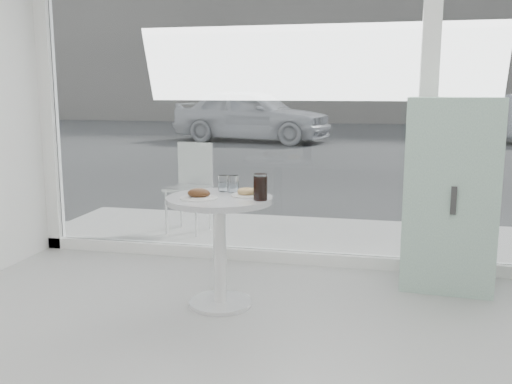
% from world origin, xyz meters
% --- Properties ---
extents(storefront, '(5.00, 0.14, 3.00)m').
position_xyz_m(storefront, '(0.07, 3.00, 1.71)').
color(storefront, white).
rests_on(storefront, ground).
extents(main_table, '(0.72, 0.72, 0.77)m').
position_xyz_m(main_table, '(-0.50, 1.90, 0.55)').
color(main_table, white).
rests_on(main_table, ground).
extents(patio_deck, '(5.60, 1.60, 0.05)m').
position_xyz_m(patio_deck, '(0.00, 3.80, 0.03)').
color(patio_deck, silver).
rests_on(patio_deck, ground).
extents(street, '(40.00, 24.00, 0.00)m').
position_xyz_m(street, '(0.00, 16.00, -0.00)').
color(street, '#333333').
rests_on(street, ground).
extents(far_building, '(40.00, 2.00, 8.00)m').
position_xyz_m(far_building, '(0.00, 25.00, 4.00)').
color(far_building, gray).
rests_on(far_building, ground).
extents(mint_cabinet, '(0.69, 0.49, 1.43)m').
position_xyz_m(mint_cabinet, '(1.07, 2.64, 0.71)').
color(mint_cabinet, '#84A998').
rests_on(mint_cabinet, ground).
extents(patio_chair, '(0.43, 0.43, 0.90)m').
position_xyz_m(patio_chair, '(-1.34, 3.74, 0.56)').
color(patio_chair, white).
rests_on(patio_chair, patio_deck).
extents(car_white, '(4.80, 2.65, 1.54)m').
position_xyz_m(car_white, '(-3.16, 14.34, 0.77)').
color(car_white, silver).
rests_on(car_white, street).
extents(plate_fritter, '(0.25, 0.25, 0.07)m').
position_xyz_m(plate_fritter, '(-0.61, 1.80, 0.80)').
color(plate_fritter, silver).
rests_on(plate_fritter, main_table).
extents(plate_donut, '(0.21, 0.21, 0.05)m').
position_xyz_m(plate_donut, '(-0.33, 1.96, 0.79)').
color(plate_donut, silver).
rests_on(plate_donut, main_table).
extents(water_tumbler_a, '(0.07, 0.07, 0.11)m').
position_xyz_m(water_tumbler_a, '(-0.53, 2.11, 0.82)').
color(water_tumbler_a, white).
rests_on(water_tumbler_a, main_table).
extents(water_tumbler_b, '(0.07, 0.07, 0.12)m').
position_xyz_m(water_tumbler_b, '(-0.45, 2.08, 0.82)').
color(water_tumbler_b, white).
rests_on(water_tumbler_b, main_table).
extents(cola_glass, '(0.09, 0.09, 0.17)m').
position_xyz_m(cola_glass, '(-0.20, 1.84, 0.85)').
color(cola_glass, white).
rests_on(cola_glass, main_table).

